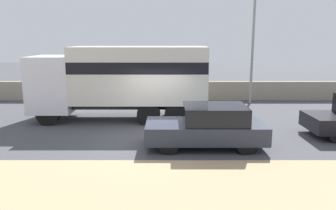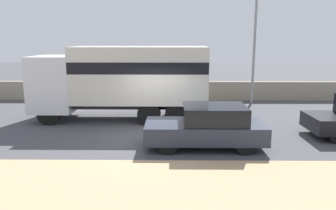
# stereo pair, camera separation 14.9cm
# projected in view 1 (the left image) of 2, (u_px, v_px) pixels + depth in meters

# --- Properties ---
(ground_plane) EXTENTS (80.00, 80.00, 0.00)m
(ground_plane) POSITION_uv_depth(u_px,v_px,m) (156.00, 138.00, 12.17)
(ground_plane) COLOR #47474C
(dirt_shoulder_foreground) EXTENTS (60.00, 5.42, 0.04)m
(dirt_shoulder_foreground) POSITION_uv_depth(u_px,v_px,m) (147.00, 206.00, 7.13)
(dirt_shoulder_foreground) COLOR tan
(dirt_shoulder_foreground) RESTS_ON ground_plane
(stone_wall_backdrop) EXTENTS (60.00, 0.35, 1.11)m
(stone_wall_backdrop) POSITION_uv_depth(u_px,v_px,m) (160.00, 91.00, 19.63)
(stone_wall_backdrop) COLOR gray
(stone_wall_backdrop) RESTS_ON ground_plane
(street_lamp) EXTENTS (0.56, 0.28, 7.43)m
(street_lamp) POSITION_uv_depth(u_px,v_px,m) (254.00, 27.00, 17.91)
(street_lamp) COLOR gray
(street_lamp) RESTS_ON ground_plane
(box_truck) EXTENTS (7.69, 2.44, 3.28)m
(box_truck) POSITION_uv_depth(u_px,v_px,m) (123.00, 77.00, 14.57)
(box_truck) COLOR silver
(box_truck) RESTS_ON ground_plane
(car_hatchback) EXTENTS (3.98, 1.78, 1.43)m
(car_hatchback) POSITION_uv_depth(u_px,v_px,m) (208.00, 126.00, 11.03)
(car_hatchback) COLOR #282D3D
(car_hatchback) RESTS_ON ground_plane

